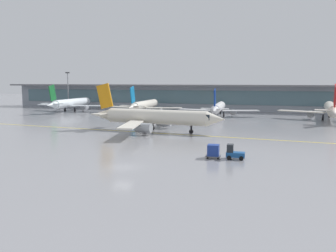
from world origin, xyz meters
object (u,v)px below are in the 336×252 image
object	(u,v)px
cargo_dolly_lead	(213,151)
gate_airplane_2	(218,108)
taxiing_regional_jet	(155,117)
gate_airplane_3	(331,109)
gate_airplane_1	(145,105)
apron_light_mast_0	(68,89)
baggage_tug	(234,153)
gate_airplane_0	(72,103)

from	to	relation	value
cargo_dolly_lead	gate_airplane_2	bearing A→B (deg)	95.34
taxiing_regional_jet	cargo_dolly_lead	bearing A→B (deg)	-48.98
gate_airplane_2	gate_airplane_3	world-z (taller)	gate_airplane_3
gate_airplane_2	gate_airplane_1	bearing A→B (deg)	81.42
gate_airplane_1	apron_light_mast_0	distance (m)	39.63
gate_airplane_1	gate_airplane_2	xyz separation A→B (m)	(25.39, -2.16, -0.15)
gate_airplane_3	taxiing_regional_jet	distance (m)	54.01
taxiing_regional_jet	baggage_tug	size ratio (longest dim) A/B	11.86
gate_airplane_3	baggage_tug	xyz separation A→B (m)	(-19.98, -59.10, -2.20)
taxiing_regional_jet	cargo_dolly_lead	world-z (taller)	taxiing_regional_jet
baggage_tug	cargo_dolly_lead	world-z (taller)	baggage_tug
gate_airplane_2	taxiing_regional_jet	distance (m)	38.47
gate_airplane_1	baggage_tug	size ratio (longest dim) A/B	10.62
gate_airplane_3	gate_airplane_1	bearing A→B (deg)	90.79
baggage_tug	apron_light_mast_0	size ratio (longest dim) A/B	0.18
baggage_tug	gate_airplane_1	bearing A→B (deg)	117.64
gate_airplane_1	gate_airplane_3	size ratio (longest dim) A/B	0.91
cargo_dolly_lead	apron_light_mast_0	size ratio (longest dim) A/B	0.15
gate_airplane_1	gate_airplane_2	distance (m)	25.49
gate_airplane_0	baggage_tug	bearing A→B (deg)	-134.94
gate_airplane_3	apron_light_mast_0	xyz separation A→B (m)	(-94.97, 15.44, 4.84)
gate_airplane_3	baggage_tug	world-z (taller)	gate_airplane_3
taxiing_regional_jet	baggage_tug	world-z (taller)	taxiing_regional_jet
cargo_dolly_lead	baggage_tug	bearing A→B (deg)	-0.00
gate_airplane_1	taxiing_regional_jet	world-z (taller)	taxiing_regional_jet
gate_airplane_3	taxiing_regional_jet	bearing A→B (deg)	136.59
gate_airplane_1	taxiing_regional_jet	size ratio (longest dim) A/B	0.90
gate_airplane_2	apron_light_mast_0	distance (m)	64.60
taxiing_regional_jet	cargo_dolly_lead	xyz separation A→B (m)	(17.00, -22.87, -2.10)
gate_airplane_1	cargo_dolly_lead	distance (m)	71.67
gate_airplane_0	cargo_dolly_lead	distance (m)	89.70
gate_airplane_1	gate_airplane_3	distance (m)	57.66
taxiing_regional_jet	apron_light_mast_0	bearing A→B (deg)	141.12
gate_airplane_2	apron_light_mast_0	xyz separation A→B (m)	(-62.81, 14.16, 5.24)
gate_airplane_0	gate_airplane_2	world-z (taller)	gate_airplane_0
gate_airplane_0	gate_airplane_3	size ratio (longest dim) A/B	0.95
taxiing_regional_jet	baggage_tug	xyz separation A→B (m)	(19.92, -22.70, -2.26)
cargo_dolly_lead	gate_airplane_0	bearing A→B (deg)	131.65
gate_airplane_0	baggage_tug	distance (m)	91.67
baggage_tug	apron_light_mast_0	distance (m)	105.98
baggage_tug	cargo_dolly_lead	distance (m)	2.92
gate_airplane_1	gate_airplane_2	bearing A→B (deg)	-96.58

